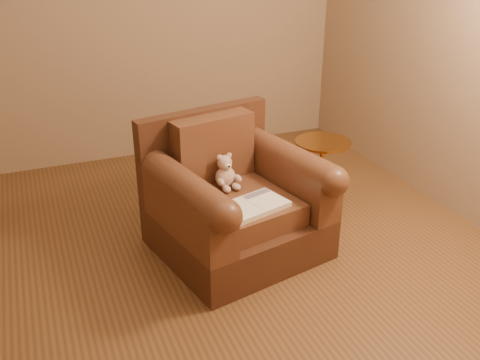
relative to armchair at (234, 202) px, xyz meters
name	(u,v)px	position (x,y,z in m)	size (l,w,h in m)	color
floor	(191,276)	(-0.36, -0.22, -0.32)	(4.00, 4.00, 0.00)	brown
armchair	(234,202)	(0.00, 0.00, 0.00)	(1.09, 1.05, 0.83)	#412415
teddy_bear	(226,175)	(-0.02, 0.08, 0.16)	(0.16, 0.18, 0.22)	tan
guidebook	(253,206)	(0.02, -0.25, 0.09)	(0.45, 0.34, 0.03)	beige
side_table	(321,174)	(0.75, 0.22, -0.03)	(0.39, 0.39, 0.54)	#BE8234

